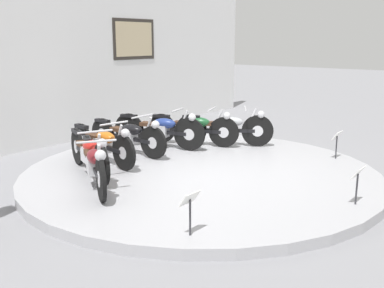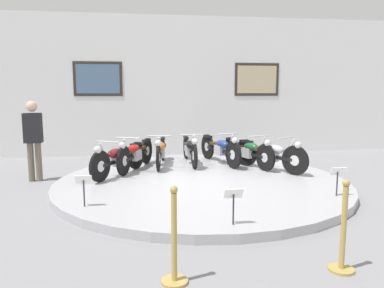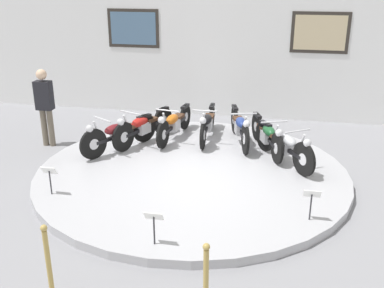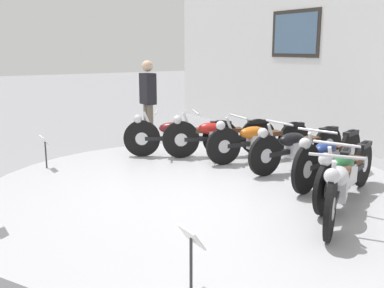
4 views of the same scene
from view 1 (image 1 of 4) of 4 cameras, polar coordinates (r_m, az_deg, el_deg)
ground_plane at (r=7.57m, az=1.10°, el=-4.32°), size 60.00×60.00×0.00m
display_platform at (r=7.55m, az=1.10°, el=-3.80°), size 5.88×5.88×0.14m
back_wall at (r=10.25m, az=-17.64°, el=11.42°), size 14.00×0.22×4.14m
motorcycle_maroon at (r=6.70m, az=-12.33°, el=-2.28°), size 1.08×1.72×0.79m
motorcycle_red at (r=7.34m, az=-12.93°, el=-0.96°), size 0.82×1.85×0.79m
motorcycle_orange at (r=8.00m, az=-11.24°, el=0.19°), size 0.54×1.94×0.78m
motorcycle_black at (r=8.57m, az=-8.07°, el=1.19°), size 0.54×1.96×0.78m
motorcycle_blue at (r=8.99m, az=-4.06°, el=1.96°), size 0.68×1.94×0.80m
motorcycle_green at (r=9.19m, az=0.24°, el=2.15°), size 0.78×1.86×0.78m
motorcycle_silver at (r=9.15m, az=4.37°, el=2.13°), size 1.16×1.68×0.80m
info_placard_front_left at (r=4.96m, az=-0.24°, el=-7.63°), size 0.26×0.11×0.51m
info_placard_front_centre at (r=6.26m, az=20.29°, el=-4.03°), size 0.26×0.11×0.51m
info_placard_front_right at (r=8.55m, az=17.93°, el=0.62°), size 0.26×0.11×0.51m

